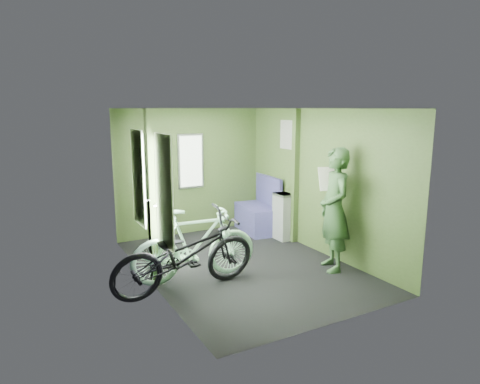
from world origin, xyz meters
The scene contains 6 objects.
room centered at (-0.04, 0.04, 1.44)m, with size 4.00×4.02×2.31m.
bicycle_black centered at (-1.09, -0.47, 0.00)m, with size 0.68×1.94×1.02m, color black.
bicycle_mint centered at (-0.85, -0.20, 0.00)m, with size 0.49×1.73×1.04m, color #A0DFB5.
passenger centered at (1.07, -0.74, 0.89)m, with size 0.62×0.78×1.77m.
waste_box centered at (1.26, 0.80, 0.42)m, with size 0.24×0.34×0.83m, color gray.
bench_seat centered at (1.15, 1.45, 0.31)m, with size 0.66×1.05×1.05m.
Camera 1 is at (-2.95, -5.27, 2.31)m, focal length 32.00 mm.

